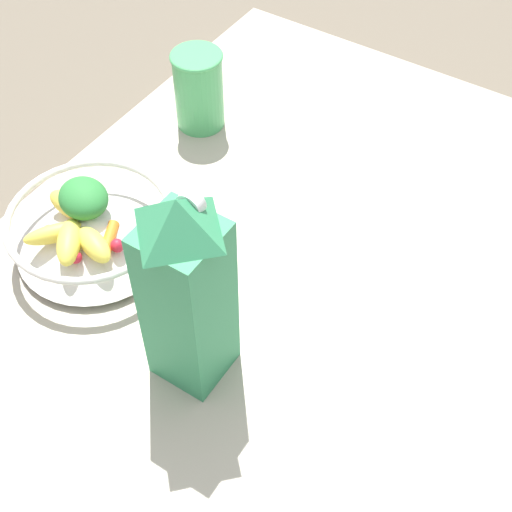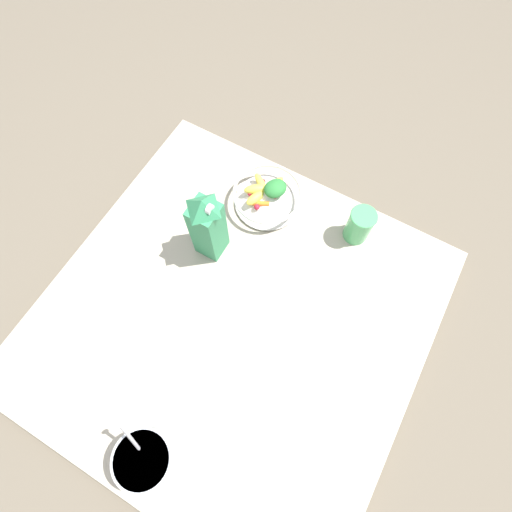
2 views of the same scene
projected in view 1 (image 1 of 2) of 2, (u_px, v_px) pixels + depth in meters
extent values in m
plane|color=#665B4C|center=(374.00, 339.00, 0.89)|extent=(6.00, 6.00, 0.00)
cube|color=#B2A893|center=(376.00, 331.00, 0.88)|extent=(1.03, 1.03, 0.04)
cylinder|color=silver|center=(96.00, 246.00, 0.94)|extent=(0.11, 0.11, 0.01)
cone|color=silver|center=(92.00, 231.00, 0.91)|extent=(0.20, 0.20, 0.05)
torus|color=silver|center=(89.00, 218.00, 0.89)|extent=(0.21, 0.21, 0.01)
ellipsoid|color=#EFD64C|center=(69.00, 242.00, 0.88)|extent=(0.07, 0.08, 0.03)
ellipsoid|color=#EFD64C|center=(72.00, 206.00, 0.92)|extent=(0.08, 0.04, 0.03)
ellipsoid|color=#EFD64C|center=(94.00, 245.00, 0.88)|extent=(0.07, 0.05, 0.03)
ellipsoid|color=#EFD64C|center=(54.00, 233.00, 0.89)|extent=(0.07, 0.08, 0.02)
cylinder|color=orange|center=(109.00, 239.00, 0.89)|extent=(0.04, 0.05, 0.01)
sphere|color=red|center=(97.00, 213.00, 0.92)|extent=(0.02, 0.02, 0.02)
sphere|color=red|center=(91.00, 228.00, 0.90)|extent=(0.02, 0.02, 0.02)
sphere|color=red|center=(49.00, 232.00, 0.90)|extent=(0.02, 0.02, 0.02)
sphere|color=red|center=(117.00, 246.00, 0.88)|extent=(0.02, 0.02, 0.02)
sphere|color=red|center=(76.00, 257.00, 0.87)|extent=(0.02, 0.02, 0.02)
ellipsoid|color=#2D7F38|center=(83.00, 198.00, 0.90)|extent=(0.09, 0.09, 0.04)
cube|color=#338C59|center=(188.00, 304.00, 0.74)|extent=(0.08, 0.08, 0.23)
pyramid|color=#338C59|center=(177.00, 216.00, 0.64)|extent=(0.08, 0.08, 0.04)
cylinder|color=white|center=(191.00, 203.00, 0.65)|extent=(0.03, 0.01, 0.03)
cylinder|color=#4CB266|center=(199.00, 90.00, 1.06)|extent=(0.07, 0.07, 0.12)
torus|color=#4CB266|center=(196.00, 56.00, 1.02)|extent=(0.08, 0.08, 0.01)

